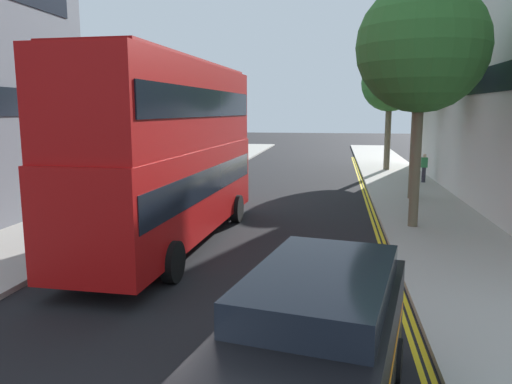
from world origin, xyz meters
name	(u,v)px	position (x,y,z in m)	size (l,w,h in m)	color
sidewalk_right	(433,220)	(6.50, 16.00, 0.07)	(4.00, 80.00, 0.14)	#ADA89E
sidewalk_left	(111,209)	(-6.50, 16.00, 0.07)	(4.00, 80.00, 0.14)	#ADA89E
kerb_line_outer	(381,232)	(4.40, 14.00, 0.00)	(0.10, 56.00, 0.01)	yellow
kerb_line_inner	(376,232)	(4.24, 14.00, 0.00)	(0.10, 56.00, 0.01)	yellow
double_decker_bus_away	(171,148)	(-2.20, 11.39, 3.03)	(3.08, 10.89, 5.64)	#B20F0F
taxi_minivan	(316,353)	(2.60, 2.90, 1.07)	(2.73, 5.08, 2.12)	black
pedestrian_far	(424,167)	(7.75, 25.72, 0.99)	(0.34, 0.22, 1.62)	#2D2D38
street_tree_near	(390,84)	(6.26, 31.65, 5.93)	(3.79, 3.79, 7.74)	#6B6047
street_tree_mid	(422,47)	(5.54, 14.51, 6.24)	(4.37, 4.37, 8.31)	#6B6047
street_tree_far	(419,69)	(7.24, 25.97, 6.45)	(4.07, 4.07, 8.37)	#6B6047
street_tree_distant	(417,74)	(6.30, 20.27, 5.77)	(3.45, 3.45, 7.39)	#6B6047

